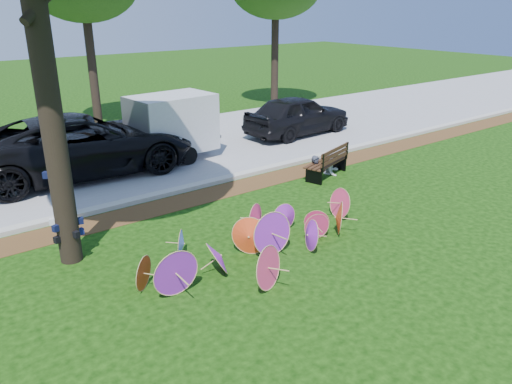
# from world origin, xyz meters

# --- Properties ---
(ground) EXTENTS (90.00, 90.00, 0.00)m
(ground) POSITION_xyz_m (0.00, 0.00, 0.00)
(ground) COLOR black
(ground) RESTS_ON ground
(mulch_strip) EXTENTS (90.00, 1.00, 0.01)m
(mulch_strip) POSITION_xyz_m (0.00, 4.50, 0.01)
(mulch_strip) COLOR #472D16
(mulch_strip) RESTS_ON ground
(curb) EXTENTS (90.00, 0.30, 0.12)m
(curb) POSITION_xyz_m (0.00, 5.20, 0.06)
(curb) COLOR #B7B5AD
(curb) RESTS_ON ground
(street) EXTENTS (90.00, 8.00, 0.01)m
(street) POSITION_xyz_m (0.00, 9.35, 0.01)
(street) COLOR gray
(street) RESTS_ON ground
(parasol_pile) EXTENTS (5.87, 2.54, 0.96)m
(parasol_pile) POSITION_xyz_m (-0.20, 0.84, 0.39)
(parasol_pile) COLOR #BC275A
(parasol_pile) RESTS_ON ground
(black_van) EXTENTS (6.89, 3.61, 1.85)m
(black_van) POSITION_xyz_m (-1.27, 8.38, 0.93)
(black_van) COLOR black
(black_van) RESTS_ON ground
(dark_pickup) EXTENTS (4.72, 2.10, 1.58)m
(dark_pickup) POSITION_xyz_m (7.23, 8.12, 0.79)
(dark_pickup) COLOR black
(dark_pickup) RESTS_ON ground
(cargo_trailer) EXTENTS (2.78, 1.88, 2.46)m
(cargo_trailer) POSITION_xyz_m (1.66, 8.11, 1.23)
(cargo_trailer) COLOR silver
(cargo_trailer) RESTS_ON ground
(park_bench) EXTENTS (1.89, 1.18, 0.93)m
(park_bench) POSITION_xyz_m (4.45, 3.71, 0.46)
(park_bench) COLOR black
(park_bench) RESTS_ON ground
(person_left) EXTENTS (0.56, 0.45, 1.34)m
(person_left) POSITION_xyz_m (4.10, 3.76, 0.67)
(person_left) COLOR #343747
(person_left) RESTS_ON ground
(person_right) EXTENTS (0.75, 0.64, 1.32)m
(person_right) POSITION_xyz_m (4.80, 3.76, 0.66)
(person_right) COLOR silver
(person_right) RESTS_ON ground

